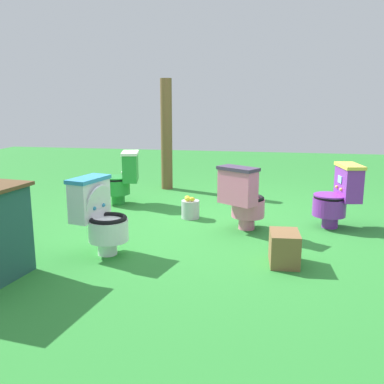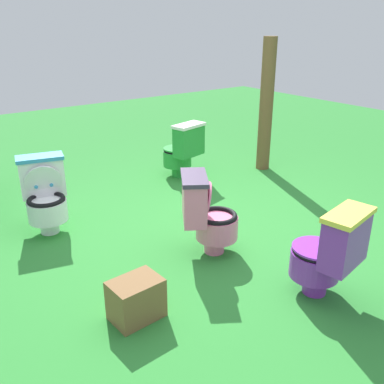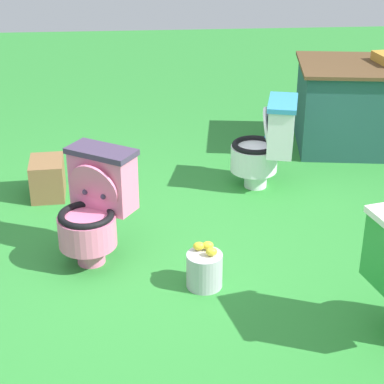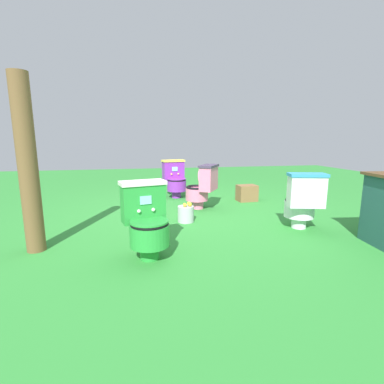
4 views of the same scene
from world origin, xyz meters
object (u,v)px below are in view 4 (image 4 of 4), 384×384
at_px(toilet_pink, 202,186).
at_px(toilet_purple, 175,178).
at_px(wooden_post, 28,166).
at_px(toilet_white, 302,201).
at_px(small_crate, 247,193).
at_px(toilet_green, 147,219).
at_px(lemon_bucket, 186,214).

bearing_deg(toilet_pink, toilet_purple, 48.73).
xyz_separation_m(toilet_pink, wooden_post, (1.36, -2.06, 0.50)).
relative_size(toilet_white, small_crate, 2.09).
distance_m(toilet_white, small_crate, 1.72).
bearing_deg(toilet_green, toilet_purple, -116.88).
bearing_deg(lemon_bucket, toilet_green, -28.30).
xyz_separation_m(toilet_pink, toilet_purple, (-1.04, -0.30, -0.00)).
xyz_separation_m(toilet_pink, small_crate, (-0.43, 0.95, -0.23)).
xyz_separation_m(toilet_green, wooden_post, (-0.36, -1.11, 0.50)).
bearing_deg(small_crate, toilet_white, 0.87).
bearing_deg(small_crate, lemon_bucket, -50.75).
bearing_deg(toilet_white, lemon_bucket, 169.84).
xyz_separation_m(toilet_white, wooden_post, (0.08, -3.04, 0.50)).
height_order(wooden_post, lemon_bucket, wooden_post).
distance_m(toilet_purple, small_crate, 1.41).
relative_size(toilet_purple, toilet_green, 1.00).
distance_m(toilet_green, lemon_bucket, 1.22).
bearing_deg(toilet_purple, lemon_bucket, 76.36).
bearing_deg(toilet_pink, lemon_bucket, -177.72).
relative_size(toilet_green, small_crate, 2.09).
xyz_separation_m(toilet_purple, toilet_green, (2.75, -0.65, 0.00)).
xyz_separation_m(toilet_white, lemon_bucket, (-0.61, -1.36, -0.26)).
relative_size(toilet_purple, lemon_bucket, 2.63).
distance_m(toilet_purple, lemon_bucket, 1.72).
bearing_deg(toilet_green, toilet_pink, -132.62).
relative_size(toilet_pink, small_crate, 2.09).
relative_size(toilet_white, wooden_post, 0.42).
xyz_separation_m(toilet_white, toilet_purple, (-2.31, -1.28, -0.00)).
bearing_deg(toilet_green, small_crate, -145.15).
height_order(small_crate, lemon_bucket, small_crate).
xyz_separation_m(toilet_pink, lemon_bucket, (0.66, -0.39, -0.26)).
xyz_separation_m(wooden_post, small_crate, (-1.78, 3.01, -0.72)).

